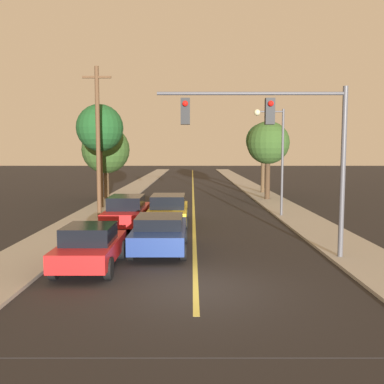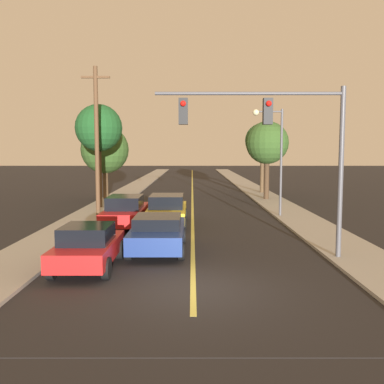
% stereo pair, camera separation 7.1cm
% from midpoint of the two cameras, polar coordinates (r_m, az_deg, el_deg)
% --- Properties ---
extents(ground_plane, '(200.00, 200.00, 0.00)m').
position_cam_midpoint_polar(ground_plane, '(12.29, 0.08, -12.86)').
color(ground_plane, black).
extents(road_surface, '(9.57, 80.00, 0.01)m').
position_cam_midpoint_polar(road_surface, '(47.82, -0.17, 0.87)').
color(road_surface, black).
rests_on(road_surface, ground).
extents(sidewalk_left, '(2.50, 80.00, 0.12)m').
position_cam_midpoint_polar(sidewalk_left, '(48.19, -7.36, 0.93)').
color(sidewalk_left, '#9E998E').
rests_on(sidewalk_left, ground).
extents(sidewalk_right, '(2.50, 80.00, 0.12)m').
position_cam_midpoint_polar(sidewalk_right, '(48.20, 7.02, 0.93)').
color(sidewalk_right, '#9E998E').
rests_on(sidewalk_right, ground).
extents(car_near_lane_front, '(2.08, 4.56, 1.41)m').
position_cam_midpoint_polar(car_near_lane_front, '(16.60, -4.66, -5.38)').
color(car_near_lane_front, navy).
rests_on(car_near_lane_front, ground).
extents(car_near_lane_second, '(2.06, 5.11, 1.60)m').
position_cam_midpoint_polar(car_near_lane_second, '(22.39, -3.51, -2.36)').
color(car_near_lane_second, gold).
rests_on(car_near_lane_second, ground).
extents(car_outer_lane_front, '(1.88, 3.96, 1.47)m').
position_cam_midpoint_polar(car_outer_lane_front, '(14.54, -13.79, -7.04)').
color(car_outer_lane_front, red).
rests_on(car_outer_lane_front, ground).
extents(car_outer_lane_second, '(2.01, 5.13, 1.59)m').
position_cam_midpoint_polar(car_outer_lane_second, '(22.23, -9.00, -2.53)').
color(car_outer_lane_second, red).
rests_on(car_outer_lane_second, ground).
extents(traffic_signal_mast, '(6.58, 0.42, 5.97)m').
position_cam_midpoint_polar(traffic_signal_mast, '(15.27, 11.37, 7.67)').
color(traffic_signal_mast, '#47474C').
rests_on(traffic_signal_mast, ground).
extents(streetlamp_right, '(1.75, 0.36, 6.14)m').
position_cam_midpoint_polar(streetlamp_right, '(25.25, 10.68, 6.02)').
color(streetlamp_right, '#47474C').
rests_on(streetlamp_right, ground).
extents(utility_pole_left, '(1.60, 0.24, 8.42)m').
position_cam_midpoint_polar(utility_pole_left, '(24.74, -12.76, 6.82)').
color(utility_pole_left, '#513823').
rests_on(utility_pole_left, ground).
extents(tree_left_near, '(3.74, 3.74, 5.73)m').
position_cam_midpoint_polar(tree_left_near, '(34.39, -11.73, 5.54)').
color(tree_left_near, '#4C3823').
rests_on(tree_left_near, ground).
extents(tree_left_far, '(3.09, 3.09, 6.81)m').
position_cam_midpoint_polar(tree_left_far, '(29.15, -12.50, 8.30)').
color(tree_left_far, '#4C3823').
rests_on(tree_left_far, ground).
extents(tree_right_near, '(3.14, 3.14, 6.23)m').
position_cam_midpoint_polar(tree_right_near, '(39.15, 9.18, 6.72)').
color(tree_right_near, '#4C3823').
rests_on(tree_right_near, ground).
extents(tree_right_far, '(3.31, 3.31, 6.04)m').
position_cam_midpoint_polar(tree_right_far, '(33.81, 9.79, 6.43)').
color(tree_right_far, '#3D2B1C').
rests_on(tree_right_far, ground).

